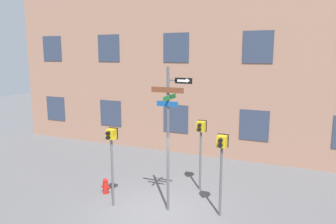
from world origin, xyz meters
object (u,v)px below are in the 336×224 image
Objects in this scene: street_sign_pole at (170,127)px; pedestrian_signal_right at (222,154)px; pedestrian_signal_left at (111,147)px; pedestrian_signal_across at (201,137)px; fire_hydrant at (106,186)px.

street_sign_pole is 1.77× the size of pedestrian_signal_right.
pedestrian_signal_right is (3.55, 0.76, -0.00)m from pedestrian_signal_left.
pedestrian_signal_across is at bearing 126.07° from pedestrian_signal_right.
street_sign_pole is 1.76× the size of pedestrian_signal_across.
pedestrian_signal_left is at bearing -41.95° from fire_hydrant.
pedestrian_signal_across is (2.32, 2.45, 0.02)m from pedestrian_signal_left.
pedestrian_signal_left is 3.63m from pedestrian_signal_right.
fire_hydrant is at bearing -150.97° from pedestrian_signal_across.
fire_hydrant is (-0.80, 0.72, -1.79)m from pedestrian_signal_left.
pedestrian_signal_right is 4.70m from fire_hydrant.
street_sign_pole reaches higher than fire_hydrant.
pedestrian_signal_across reaches higher than fire_hydrant.
street_sign_pole reaches higher than pedestrian_signal_left.
pedestrian_signal_right is at bearing 12.15° from pedestrian_signal_left.
pedestrian_signal_left reaches higher than pedestrian_signal_across.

